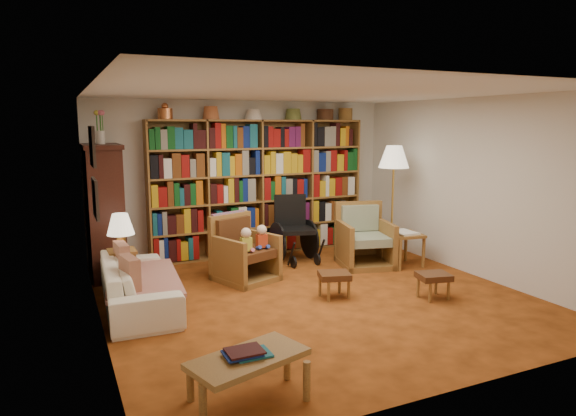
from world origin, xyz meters
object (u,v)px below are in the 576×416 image
side_table_lamp (122,263)px  footstool_a (334,277)px  wheelchair (294,231)px  armchair_leather (243,253)px  footstool_b (434,278)px  coffee_table (248,362)px  armchair_sage (362,241)px  sofa (138,284)px  floor_lamp (394,161)px  side_table_papers (403,238)px

side_table_lamp → footstool_a: bearing=-28.0°
wheelchair → armchair_leather: bearing=-150.6°
wheelchair → footstool_b: bearing=-71.5°
armchair_leather → coffee_table: (-1.05, -3.04, -0.05)m
wheelchair → footstool_b: wheelchair is taller
armchair_sage → footstool_b: size_ratio=2.17×
coffee_table → side_table_lamp: bearing=100.2°
wheelchair → footstool_a: (-0.30, -1.81, -0.21)m
sofa → floor_lamp: bearing=-78.9°
armchair_sage → side_table_papers: armchair_sage is taller
armchair_sage → floor_lamp: bearing=11.1°
floor_lamp → footstool_a: floor_lamp is taller
wheelchair → side_table_papers: wheelchair is taller
sofa → floor_lamp: (4.04, 0.62, 1.27)m
armchair_leather → armchair_sage: armchair_sage is taller
armchair_sage → sofa: bearing=-171.8°
armchair_leather → armchair_sage: size_ratio=1.02×
side_table_lamp → floor_lamp: floor_lamp is taller
floor_lamp → wheelchair: bearing=160.6°
armchair_leather → footstool_b: armchair_leather is taller
footstool_a → sofa: bearing=163.3°
armchair_leather → footstool_a: bearing=-58.1°
armchair_sage → footstool_a: (-1.14, -1.17, -0.10)m
sofa → armchair_leather: 1.60m
side_table_papers → wheelchair: bearing=144.0°
floor_lamp → footstool_b: 2.35m
wheelchair → footstool_b: 2.49m
sofa → armchair_sage: bearing=-79.4°
sofa → armchair_leather: (1.50, 0.54, 0.09)m
footstool_a → coffee_table: (-1.81, -1.82, 0.06)m
sofa → coffee_table: 2.54m
side_table_lamp → footstool_b: side_table_lamp is taller
footstool_a → wheelchair: bearing=80.5°
footstool_a → coffee_table: coffee_table is taller
floor_lamp → armchair_leather: bearing=-178.3°
floor_lamp → coffee_table: floor_lamp is taller
sofa → wheelchair: size_ratio=1.86×
armchair_sage → footstool_b: 1.71m
floor_lamp → side_table_papers: size_ratio=3.15×
footstool_a → armchair_sage: bearing=45.6°
armchair_leather → footstool_b: 2.55m
armchair_sage → coffee_table: armchair_sage is taller
side_table_lamp → footstool_b: 3.89m
armchair_leather → floor_lamp: 2.80m
armchair_sage → side_table_papers: size_ratio=1.66×
armchair_sage → coffee_table: size_ratio=0.94×
side_table_papers → side_table_lamp: bearing=173.9°
footstool_a → footstool_b: 1.22m
side_table_papers → footstool_b: (-0.57, -1.37, -0.17)m
footstool_b → armchair_sage: bearing=88.3°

